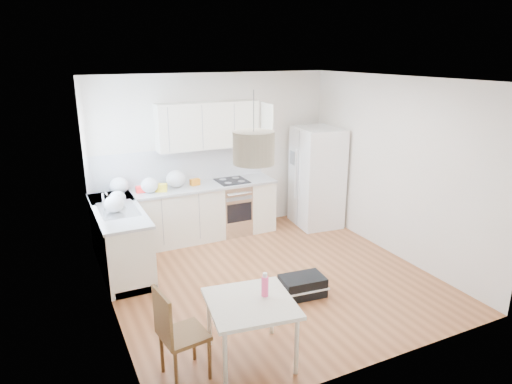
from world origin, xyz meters
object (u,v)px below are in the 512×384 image
dining_table (251,307)px  dining_chair (184,332)px  refrigerator (317,177)px  gym_bag (302,286)px

dining_table → dining_chair: 0.69m
refrigerator → dining_table: (-2.73, -3.00, -0.29)m
dining_table → gym_bag: size_ratio=1.71×
dining_table → gym_bag: bearing=45.4°
refrigerator → dining_chair: bearing=-133.1°
refrigerator → dining_chair: refrigerator is taller
dining_chair → refrigerator: bearing=33.7°
dining_table → gym_bag: 1.51m
dining_chair → gym_bag: size_ratio=1.73×
dining_table → dining_chair: size_ratio=0.99×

